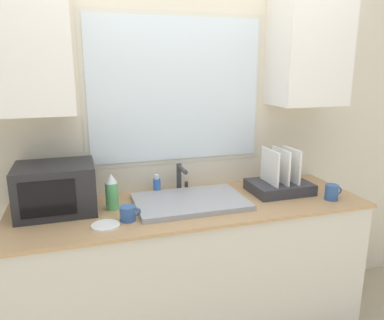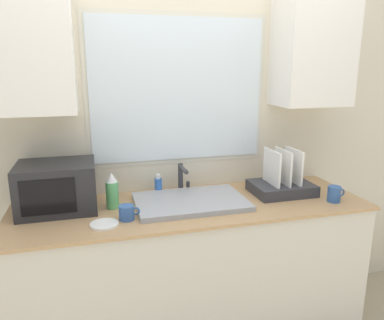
{
  "view_description": "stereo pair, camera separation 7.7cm",
  "coord_description": "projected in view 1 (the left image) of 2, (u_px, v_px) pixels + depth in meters",
  "views": [
    {
      "loc": [
        -0.63,
        -1.68,
        1.72
      ],
      "look_at": [
        -0.01,
        0.3,
        1.2
      ],
      "focal_mm": 35.0,
      "sensor_mm": 36.0,
      "label": 1
    },
    {
      "loc": [
        -0.56,
        -1.71,
        1.72
      ],
      "look_at": [
        -0.01,
        0.3,
        1.2
      ],
      "focal_mm": 35.0,
      "sensor_mm": 36.0,
      "label": 2
    }
  ],
  "objects": [
    {
      "name": "microwave",
      "position": [
        56.0,
        188.0,
        2.09
      ],
      "size": [
        0.43,
        0.34,
        0.27
      ],
      "color": "#232326",
      "rests_on": "countertop"
    },
    {
      "name": "small_plate",
      "position": [
        106.0,
        226.0,
        1.92
      ],
      "size": [
        0.15,
        0.15,
        0.01
      ],
      "color": "white",
      "rests_on": "countertop"
    },
    {
      "name": "spray_bottle",
      "position": [
        112.0,
        192.0,
        2.14
      ],
      "size": [
        0.07,
        0.07,
        0.21
      ],
      "color": "#59B266",
      "rests_on": "countertop"
    },
    {
      "name": "soap_bottle",
      "position": [
        157.0,
        186.0,
        2.4
      ],
      "size": [
        0.05,
        0.05,
        0.13
      ],
      "color": "blue",
      "rests_on": "countertop"
    },
    {
      "name": "mug_near_sink",
      "position": [
        128.0,
        214.0,
        1.99
      ],
      "size": [
        0.11,
        0.08,
        0.08
      ],
      "color": "#335999",
      "rests_on": "countertop"
    },
    {
      "name": "faucet",
      "position": [
        181.0,
        176.0,
        2.42
      ],
      "size": [
        0.08,
        0.17,
        0.19
      ],
      "color": "#333338",
      "rests_on": "countertop"
    },
    {
      "name": "dish_rack",
      "position": [
        280.0,
        183.0,
        2.43
      ],
      "size": [
        0.38,
        0.29,
        0.29
      ],
      "color": "#333338",
      "rests_on": "countertop"
    },
    {
      "name": "countertop",
      "position": [
        192.0,
        272.0,
        2.35
      ],
      "size": [
        2.1,
        0.69,
        0.92
      ],
      "color": "beige",
      "rests_on": "ground_plane"
    },
    {
      "name": "wall_back",
      "position": [
        177.0,
        117.0,
        2.42
      ],
      "size": [
        6.0,
        0.38,
        2.6
      ],
      "color": "beige",
      "rests_on": "ground_plane"
    },
    {
      "name": "mug_by_rack",
      "position": [
        332.0,
        192.0,
        2.3
      ],
      "size": [
        0.11,
        0.08,
        0.1
      ],
      "color": "#335999",
      "rests_on": "countertop"
    },
    {
      "name": "sink_basin",
      "position": [
        190.0,
        201.0,
        2.24
      ],
      "size": [
        0.65,
        0.44,
        0.03
      ],
      "color": "#9EA0A5",
      "rests_on": "countertop"
    }
  ]
}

